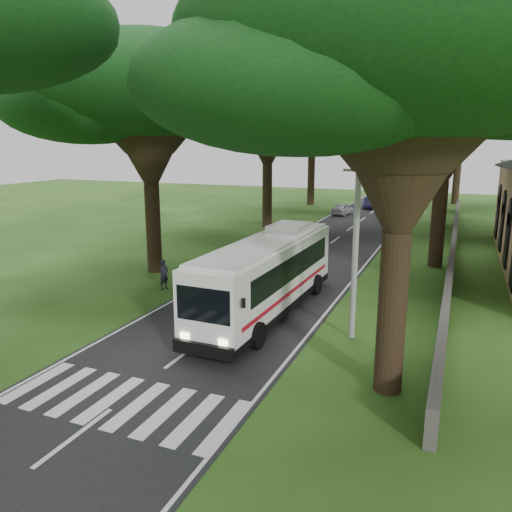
{
  "coord_description": "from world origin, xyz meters",
  "views": [
    {
      "loc": [
        9.19,
        -13.36,
        7.89
      ],
      "look_at": [
        -0.18,
        9.45,
        2.2
      ],
      "focal_mm": 35.0,
      "sensor_mm": 36.0,
      "label": 1
    }
  ],
  "objects": [
    {
      "name": "ground",
      "position": [
        0.0,
        0.0,
        0.0
      ],
      "size": [
        140.0,
        140.0,
        0.0
      ],
      "primitive_type": "plane",
      "color": "#284914",
      "rests_on": "ground"
    },
    {
      "name": "road",
      "position": [
        0.0,
        25.0,
        0.01
      ],
      "size": [
        8.0,
        120.0,
        0.04
      ],
      "primitive_type": "cube",
      "color": "black",
      "rests_on": "ground"
    },
    {
      "name": "crosswalk",
      "position": [
        0.0,
        -2.0,
        0.0
      ],
      "size": [
        8.0,
        3.0,
        0.01
      ],
      "primitive_type": "cube",
      "color": "silver",
      "rests_on": "ground"
    },
    {
      "name": "property_wall",
      "position": [
        9.0,
        24.0,
        0.6
      ],
      "size": [
        0.35,
        50.0,
        1.2
      ],
      "primitive_type": "cube",
      "color": "#383533",
      "rests_on": "ground"
    },
    {
      "name": "pole_near",
      "position": [
        5.5,
        6.0,
        4.18
      ],
      "size": [
        1.6,
        0.24,
        8.0
      ],
      "color": "gray",
      "rests_on": "ground"
    },
    {
      "name": "pole_mid",
      "position": [
        5.5,
        26.0,
        4.18
      ],
      "size": [
        1.6,
        0.24,
        8.0
      ],
      "color": "gray",
      "rests_on": "ground"
    },
    {
      "name": "pole_far",
      "position": [
        5.5,
        46.0,
        4.18
      ],
      "size": [
        1.6,
        0.24,
        8.0
      ],
      "color": "gray",
      "rests_on": "ground"
    },
    {
      "name": "tree_l_mida",
      "position": [
        -8.0,
        12.0,
        10.8
      ],
      "size": [
        14.02,
        14.02,
        13.9
      ],
      "color": "black",
      "rests_on": "ground"
    },
    {
      "name": "tree_l_midb",
      "position": [
        -7.5,
        30.0,
        11.69
      ],
      "size": [
        16.06,
        16.06,
        15.18
      ],
      "color": "black",
      "rests_on": "ground"
    },
    {
      "name": "tree_l_far",
      "position": [
        -8.5,
        48.0,
        12.74
      ],
      "size": [
        12.81,
        12.81,
        15.68
      ],
      "color": "black",
      "rests_on": "ground"
    },
    {
      "name": "tree_r_near",
      "position": [
        7.5,
        2.0,
        10.42
      ],
      "size": [
        13.22,
        13.22,
        13.36
      ],
      "color": "black",
      "rests_on": "ground"
    },
    {
      "name": "tree_r_mida",
      "position": [
        8.0,
        20.0,
        10.99
      ],
      "size": [
        12.51,
        12.51,
        13.83
      ],
      "color": "black",
      "rests_on": "ground"
    },
    {
      "name": "tree_r_midb",
      "position": [
        7.5,
        38.0,
        11.6
      ],
      "size": [
        14.01,
        14.01,
        14.71
      ],
      "color": "black",
      "rests_on": "ground"
    },
    {
      "name": "tree_r_far",
      "position": [
        8.5,
        56.0,
        11.63
      ],
      "size": [
        13.67,
        13.67,
        14.68
      ],
      "color": "black",
      "rests_on": "ground"
    },
    {
      "name": "coach_bus",
      "position": [
        1.22,
        7.45,
        1.88
      ],
      "size": [
        3.04,
        11.93,
        3.5
      ],
      "rotation": [
        0.0,
        0.0,
        -0.03
      ],
      "color": "white",
      "rests_on": "ground"
    },
    {
      "name": "distant_car_a",
      "position": [
        -2.65,
        40.32,
        0.65
      ],
      "size": [
        2.05,
        3.84,
        1.24
      ],
      "primitive_type": "imported",
      "rotation": [
        0.0,
        0.0,
        2.97
      ],
      "color": "#A6A6AB",
      "rests_on": "road"
    },
    {
      "name": "distant_car_b",
      "position": [
        -0.8,
        47.23,
        0.68
      ],
      "size": [
        1.68,
        4.06,
        1.31
      ],
      "primitive_type": "imported",
      "rotation": [
        0.0,
        0.0,
        0.08
      ],
      "color": "navy",
      "rests_on": "road"
    },
    {
      "name": "pedestrian",
      "position": [
        -5.39,
        8.94,
        0.82
      ],
      "size": [
        0.54,
        0.68,
        1.65
      ],
      "primitive_type": "imported",
      "rotation": [
        0.0,
        0.0,
        1.31
      ],
      "color": "black",
      "rests_on": "ground"
    }
  ]
}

